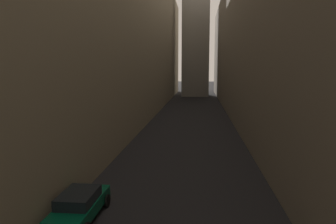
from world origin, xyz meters
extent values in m
plane|color=black|center=(0.00, 48.00, 0.00)|extent=(264.00, 264.00, 0.00)
cube|color=gray|center=(-12.44, 50.00, 12.51)|extent=(13.88, 108.00, 25.01)
cube|color=#756B5B|center=(10.90, 50.00, 11.06)|extent=(10.80, 108.00, 22.11)
cube|color=#05472D|center=(-4.40, 17.92, 0.63)|extent=(1.66, 4.52, 0.60)
cube|color=black|center=(-4.40, 17.80, 1.18)|extent=(1.52, 2.31, 0.50)
cylinder|color=black|center=(-5.23, 19.46, 0.33)|extent=(0.22, 0.66, 0.66)
cylinder|color=black|center=(-3.57, 19.46, 0.33)|extent=(0.22, 0.66, 0.66)
camera|label=1|loc=(1.16, 3.96, 7.14)|focal=34.42mm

